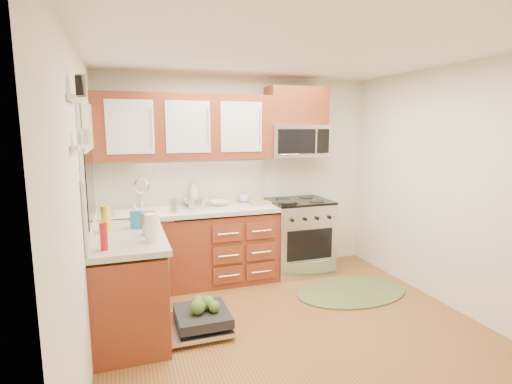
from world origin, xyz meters
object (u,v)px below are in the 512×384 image
object	(u,v)px
upper_cabinets	(186,127)
bowl_a	(220,203)
dishwasher	(198,321)
cup	(244,198)
rug	(351,292)
sink	(144,223)
skillet	(287,203)
range	(299,236)
paper_towel_roll	(152,228)
bowl_b	(196,202)
cutting_board	(261,203)
microwave	(296,141)
stock_pot	(198,203)

from	to	relation	value
upper_cabinets	bowl_a	world-z (taller)	upper_cabinets
dishwasher	cup	distance (m)	1.83
upper_cabinets	rug	world-z (taller)	upper_cabinets
sink	dishwasher	size ratio (longest dim) A/B	0.89
dishwasher	skillet	size ratio (longest dim) A/B	3.01
range	paper_towel_roll	xyz separation A→B (m)	(-1.93, -1.24, 0.57)
paper_towel_roll	cup	distance (m)	1.93
bowl_a	bowl_b	xyz separation A→B (m)	(-0.28, 0.05, 0.02)
dishwasher	cup	xyz separation A→B (m)	(0.87, 1.35, 0.88)
upper_cabinets	cutting_board	size ratio (longest dim) A/B	7.04
sink	cutting_board	distance (m)	1.44
rug	bowl_a	size ratio (longest dim) A/B	5.72
paper_towel_roll	cup	size ratio (longest dim) A/B	1.81
microwave	cup	distance (m)	0.99
dishwasher	cutting_board	bearing A→B (deg)	48.68
bowl_a	microwave	bearing A→B (deg)	0.25
skillet	cup	world-z (taller)	cup
upper_cabinets	microwave	xyz separation A→B (m)	(1.41, -0.02, -0.18)
dishwasher	bowl_a	distance (m)	1.60
bowl_a	dishwasher	bearing A→B (deg)	-112.70
cutting_board	dishwasher	bearing A→B (deg)	-131.32
dishwasher	rug	distance (m)	1.85
upper_cabinets	cup	world-z (taller)	upper_cabinets
bowl_b	paper_towel_roll	bearing A→B (deg)	-114.14
bowl_b	upper_cabinets	bearing A→B (deg)	-166.76
upper_cabinets	stock_pot	world-z (taller)	upper_cabinets
upper_cabinets	sink	distance (m)	1.21
microwave	stock_pot	world-z (taller)	microwave
upper_cabinets	dishwasher	world-z (taller)	upper_cabinets
stock_pot	bowl_a	world-z (taller)	stock_pot
cup	dishwasher	bearing A→B (deg)	-122.66
range	bowl_a	world-z (taller)	bowl_a
microwave	rug	distance (m)	1.96
upper_cabinets	skillet	xyz separation A→B (m)	(1.12, -0.40, -0.90)
skillet	cutting_board	size ratio (longest dim) A/B	0.80
skillet	cup	bearing A→B (deg)	130.02
upper_cabinets	bowl_a	distance (m)	1.00
range	sink	world-z (taller)	range
dishwasher	paper_towel_roll	size ratio (longest dim) A/B	2.92
dishwasher	sink	bearing A→B (deg)	109.20
range	bowl_a	bearing A→B (deg)	173.53
sink	range	bearing A→B (deg)	0.30
microwave	rug	world-z (taller)	microwave
rug	microwave	bearing A→B (deg)	106.31
skillet	cup	distance (m)	0.61
dishwasher	paper_towel_roll	world-z (taller)	paper_towel_roll
sink	cutting_board	bearing A→B (deg)	2.52
cutting_board	skillet	bearing A→B (deg)	-54.00
upper_cabinets	range	world-z (taller)	upper_cabinets
range	stock_pot	size ratio (longest dim) A/B	4.47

